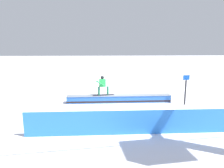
# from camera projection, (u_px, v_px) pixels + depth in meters

# --- Properties ---
(ground_plane) EXTENTS (120.00, 120.00, 0.00)m
(ground_plane) POSITION_uv_depth(u_px,v_px,m) (119.00, 102.00, 13.55)
(ground_plane) COLOR white
(grind_box) EXTENTS (6.88, 0.62, 0.51)m
(grind_box) POSITION_uv_depth(u_px,v_px,m) (119.00, 99.00, 13.51)
(grind_box) COLOR blue
(grind_box) RESTS_ON ground_plane
(snowboarder) EXTENTS (1.43, 0.55, 1.30)m
(snowboarder) POSITION_uv_depth(u_px,v_px,m) (103.00, 85.00, 13.26)
(snowboarder) COLOR black
(snowboarder) RESTS_ON grind_box
(safety_fence) EXTENTS (8.77, 0.11, 1.06)m
(safety_fence) POSITION_uv_depth(u_px,v_px,m) (129.00, 123.00, 8.60)
(safety_fence) COLOR #2C7AE5
(safety_fence) RESTS_ON ground_plane
(trail_marker) EXTENTS (0.40, 0.10, 1.91)m
(trail_marker) POSITION_uv_depth(u_px,v_px,m) (186.00, 89.00, 12.87)
(trail_marker) COLOR #262628
(trail_marker) RESTS_ON ground_plane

